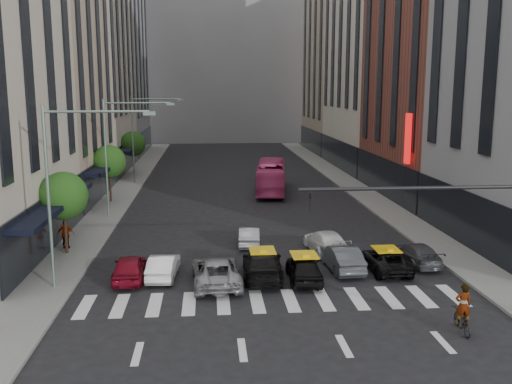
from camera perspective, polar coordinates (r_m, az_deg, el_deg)
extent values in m
plane|color=black|center=(26.19, 2.62, -12.00)|extent=(160.00, 160.00, 0.00)
cube|color=slate|center=(55.53, -13.32, -0.17)|extent=(3.00, 96.00, 0.15)
cube|color=slate|center=(56.84, 10.26, 0.18)|extent=(3.00, 96.00, 0.15)
cube|color=tan|center=(53.85, -20.11, 11.92)|extent=(8.00, 16.00, 24.00)
cube|color=beige|center=(71.81, -16.54, 16.38)|extent=(8.00, 20.00, 36.00)
cube|color=gray|center=(90.22, -13.98, 13.27)|extent=(8.00, 18.00, 30.00)
cube|color=brown|center=(54.94, 17.23, 13.09)|extent=(8.00, 18.00, 26.00)
cube|color=beige|center=(73.55, 11.77, 18.00)|extent=(8.00, 20.00, 40.00)
cube|color=tan|center=(91.36, 8.18, 12.80)|extent=(8.00, 18.00, 28.00)
cube|color=gray|center=(109.35, -3.22, 14.57)|extent=(30.00, 10.00, 36.00)
cylinder|color=black|center=(36.04, -18.52, -3.39)|extent=(0.18, 0.18, 3.15)
sphere|color=#134213|center=(35.64, -18.70, -0.37)|extent=(2.88, 2.88, 2.88)
cylinder|color=black|center=(51.41, -14.38, 0.82)|extent=(0.18, 0.18, 3.15)
sphere|color=#134213|center=(51.13, -14.47, 2.96)|extent=(2.88, 2.88, 2.88)
cylinder|color=black|center=(67.08, -12.15, 3.08)|extent=(0.18, 0.18, 3.15)
sphere|color=#134213|center=(66.87, -12.22, 4.73)|extent=(2.88, 2.88, 2.88)
cylinder|color=gray|center=(29.56, -20.03, -0.62)|extent=(0.16, 0.16, 9.00)
cylinder|color=gray|center=(28.53, -15.67, 7.76)|extent=(5.00, 0.12, 0.12)
cube|color=gray|center=(28.18, -10.62, 7.73)|extent=(0.60, 0.25, 0.18)
cylinder|color=gray|center=(45.01, -14.78, 3.25)|extent=(0.16, 0.16, 9.00)
cylinder|color=gray|center=(44.34, -11.81, 8.72)|extent=(5.00, 0.12, 0.12)
cube|color=gray|center=(44.12, -8.55, 8.68)|extent=(0.60, 0.25, 0.18)
cylinder|color=gray|center=(60.75, -12.22, 5.12)|extent=(0.16, 0.16, 9.00)
cylinder|color=gray|center=(60.25, -9.98, 9.16)|extent=(5.00, 0.12, 0.12)
cube|color=gray|center=(60.09, -7.57, 9.12)|extent=(0.60, 0.25, 0.18)
cylinder|color=black|center=(24.95, 15.66, 0.38)|extent=(10.00, 0.16, 0.16)
imported|color=black|center=(23.85, 5.42, -0.95)|extent=(0.13, 0.16, 0.80)
cube|color=red|center=(46.92, 14.95, 5.18)|extent=(0.30, 0.70, 4.00)
imported|color=maroon|center=(30.83, -12.52, -7.40)|extent=(1.70, 4.03, 1.36)
imported|color=white|center=(30.91, -9.25, -7.33)|extent=(1.64, 3.96, 1.28)
imported|color=#95959A|center=(29.57, -4.03, -7.88)|extent=(2.65, 5.25, 1.42)
imported|color=black|center=(30.48, 0.63, -7.24)|extent=(2.38, 5.24, 1.49)
imported|color=black|center=(30.06, 4.83, -7.61)|extent=(1.80, 4.17, 1.40)
imported|color=#3E4246|center=(32.08, 8.56, -6.50)|extent=(1.78, 4.42, 1.43)
imported|color=black|center=(32.44, 12.86, -6.66)|extent=(2.02, 4.36, 1.21)
imported|color=#3D3F45|center=(34.03, 15.76, -5.98)|extent=(1.96, 4.32, 1.23)
imported|color=#ACADB2|center=(36.65, -0.68, -4.42)|extent=(1.57, 3.79, 1.22)
imported|color=white|center=(35.27, 6.98, -4.95)|extent=(2.37, 4.91, 1.38)
imported|color=#DB4082|center=(55.11, 1.52, 1.54)|extent=(3.86, 11.04, 3.01)
imported|color=black|center=(25.59, 19.90, -12.03)|extent=(0.77, 1.86, 0.96)
imported|color=gray|center=(25.11, 20.10, -9.09)|extent=(0.70, 0.49, 1.83)
imported|color=gray|center=(37.22, -18.48, -4.03)|extent=(1.07, 0.47, 1.80)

